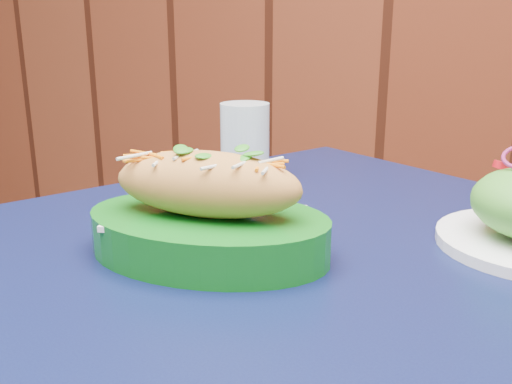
% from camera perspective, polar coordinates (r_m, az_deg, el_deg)
% --- Properties ---
extents(cafe_table, '(1.06, 1.06, 0.75)m').
position_cam_1_polar(cafe_table, '(0.64, 6.23, -13.84)').
color(cafe_table, black).
rests_on(cafe_table, ground).
extents(banh_mi_basket, '(0.28, 0.21, 0.12)m').
position_cam_1_polar(banh_mi_basket, '(0.59, -4.84, -2.23)').
color(banh_mi_basket, '#0D6215').
rests_on(banh_mi_basket, cafe_table).
extents(water_glass, '(0.07, 0.07, 0.12)m').
position_cam_1_polar(water_glass, '(0.87, -1.11, 4.93)').
color(water_glass, silver).
rests_on(water_glass, cafe_table).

